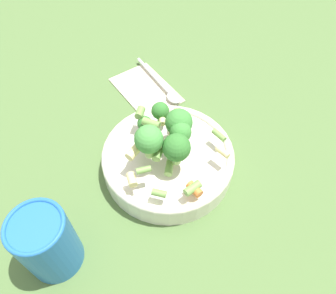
# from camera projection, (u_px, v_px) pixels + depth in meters

# --- Properties ---
(ground_plane) EXTENTS (3.00, 3.00, 0.00)m
(ground_plane) POSITION_uv_depth(u_px,v_px,m) (168.00, 167.00, 0.59)
(ground_plane) COLOR #4C6B38
(bowl) EXTENTS (0.23, 0.23, 0.05)m
(bowl) POSITION_uv_depth(u_px,v_px,m) (168.00, 159.00, 0.57)
(bowl) COLOR silver
(bowl) RESTS_ON ground_plane
(pasta_salad) EXTENTS (0.18, 0.17, 0.08)m
(pasta_salad) POSITION_uv_depth(u_px,v_px,m) (166.00, 135.00, 0.52)
(pasta_salad) COLOR #8CB766
(pasta_salad) RESTS_ON bowl
(cup) EXTENTS (0.08, 0.08, 0.12)m
(cup) POSITION_uv_depth(u_px,v_px,m) (47.00, 242.00, 0.44)
(cup) COLOR #2366B2
(cup) RESTS_ON ground_plane
(napkin) EXTENTS (0.18, 0.15, 0.01)m
(napkin) POSITION_uv_depth(u_px,v_px,m) (146.00, 89.00, 0.71)
(napkin) COLOR beige
(napkin) RESTS_ON ground_plane
(spoon) EXTENTS (0.16, 0.07, 0.01)m
(spoon) POSITION_uv_depth(u_px,v_px,m) (165.00, 88.00, 0.70)
(spoon) COLOR silver
(spoon) RESTS_ON napkin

